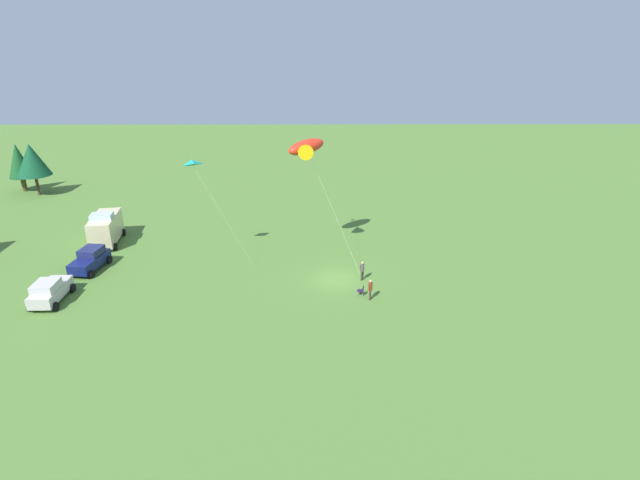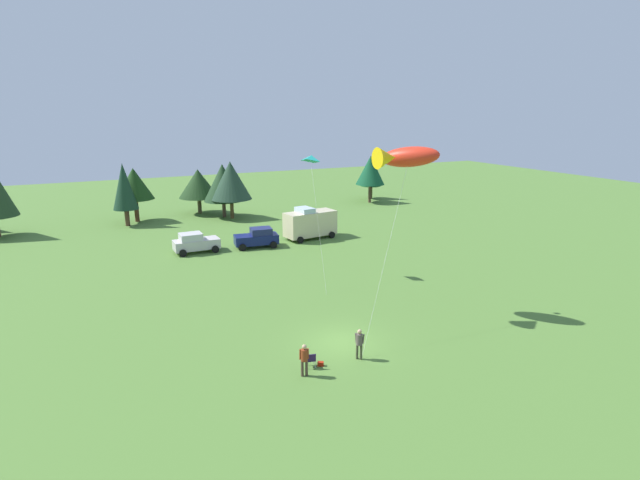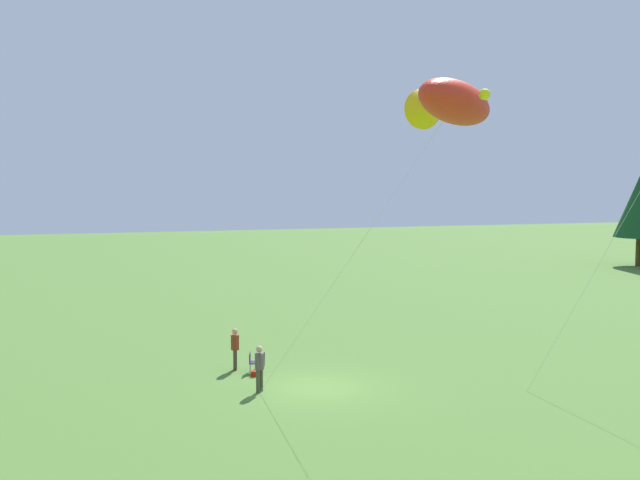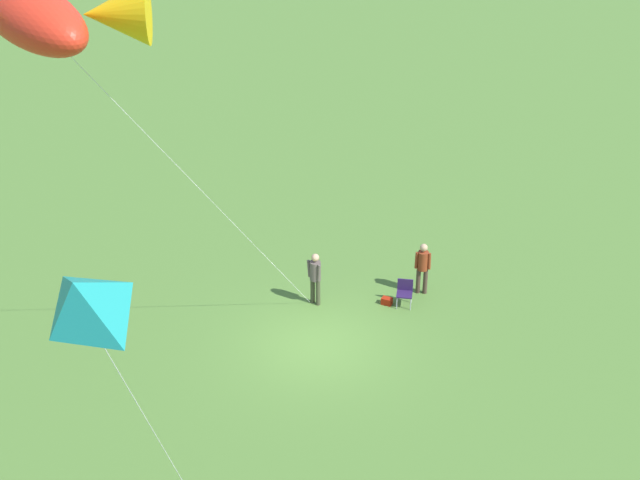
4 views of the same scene
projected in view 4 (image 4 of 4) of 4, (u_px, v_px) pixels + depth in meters
name	position (u px, v px, depth m)	size (l,w,h in m)	color
ground_plane	(318.00, 344.00, 25.63)	(160.00, 160.00, 0.00)	#4E7630
person_kite_flyer	(315.00, 275.00, 27.09)	(0.50, 0.50, 1.74)	#3F422C
folding_chair	(405.00, 291.00, 27.30)	(0.58, 0.58, 0.82)	#291946
person_spectator	(423.00, 265.00, 27.64)	(0.51, 0.41, 1.74)	#47352A
backpack_on_grass	(387.00, 301.00, 27.48)	(0.32, 0.22, 0.22)	#9E1F0B
kite_large_fish	(52.00, 15.00, 18.09)	(7.81, 6.86, 11.08)	red
kite_delta_teal	(76.00, 301.00, 10.04)	(1.85, 5.82, 9.78)	teal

